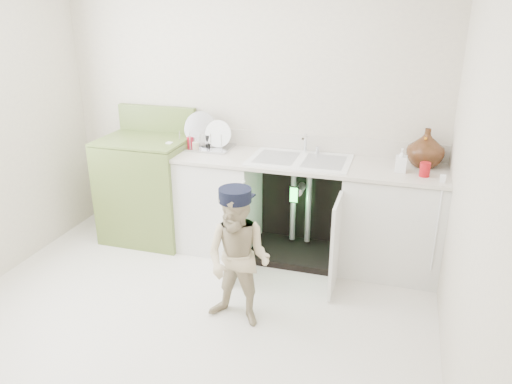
{
  "coord_description": "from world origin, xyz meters",
  "views": [
    {
      "loc": [
        1.36,
        -2.76,
        2.18
      ],
      "look_at": [
        0.31,
        0.7,
        0.77
      ],
      "focal_mm": 35.0,
      "sensor_mm": 36.0,
      "label": 1
    }
  ],
  "objects": [
    {
      "name": "ground",
      "position": [
        0.0,
        0.0,
        0.0
      ],
      "size": [
        3.5,
        3.5,
        0.0
      ],
      "primitive_type": "plane",
      "color": "beige",
      "rests_on": "ground"
    },
    {
      "name": "room_shell",
      "position": [
        0.0,
        0.0,
        1.25
      ],
      "size": [
        6.0,
        5.5,
        1.26
      ],
      "color": "#C0B4A5",
      "rests_on": "ground"
    },
    {
      "name": "counter_run",
      "position": [
        0.58,
        1.21,
        0.47
      ],
      "size": [
        2.44,
        1.02,
        1.21
      ],
      "color": "silver",
      "rests_on": "ground"
    },
    {
      "name": "avocado_stove",
      "position": [
        -0.91,
        1.18,
        0.51
      ],
      "size": [
        0.79,
        0.65,
        1.23
      ],
      "color": "olive",
      "rests_on": "ground"
    },
    {
      "name": "repair_worker",
      "position": [
        0.36,
        0.11,
        0.51
      ],
      "size": [
        0.53,
        0.98,
        1.01
      ],
      "rotation": [
        0.0,
        0.0,
        -0.14
      ],
      "color": "tan",
      "rests_on": "ground"
    }
  ]
}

